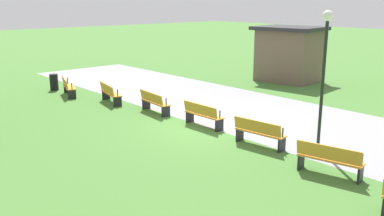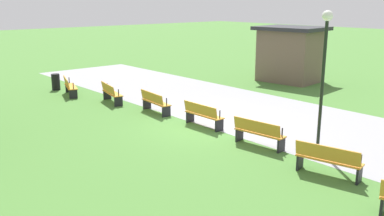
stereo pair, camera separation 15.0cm
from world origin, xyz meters
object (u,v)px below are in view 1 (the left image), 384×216
Objects in this scene: bench_3 at (203,114)px; bench_4 at (259,132)px; bench_0 at (68,86)px; kiosk at (288,53)px; bench_5 at (329,159)px; lamp_post at (325,55)px; trash_bin at (54,82)px; bench_1 at (110,93)px; bench_2 at (154,102)px.

bench_3 and bench_4 have the same top height.
kiosk is (4.67, 11.29, 1.12)m from bench_0.
lamp_post is (-1.39, 1.69, 2.46)m from bench_5.
trash_bin is at bearing 178.88° from bench_4.
bench_3 is at bearing 18.41° from bench_1.
bench_0 is at bearing -161.62° from bench_2.
kiosk is (1.99, 10.55, 1.12)m from bench_1.
bench_3 is at bearing -165.25° from lamp_post.
bench_4 is 0.41× the size of lamp_post.
lamp_post is (6.93, 1.24, 2.46)m from bench_2.
bench_5 is (13.76, 0.74, 0.00)m from bench_0.
bench_0 and bench_4 have the same top height.
bench_1 is 0.42× the size of lamp_post.
bench_5 reaches higher than trash_bin.
bench_1 reaches higher than trash_bin.
bench_2 and bench_4 have the same top height.
bench_5 is 3.29m from lamp_post.
bench_5 is (5.54, -0.59, 0.00)m from bench_3.
lamp_post is at bearing 117.15° from bench_5.
kiosk reaches higher than trash_bin.
bench_3 is 4.95m from lamp_post.
bench_0 is at bearing -1.91° from trash_bin.
bench_4 is at bearing -3.06° from bench_3.
bench_2 is 2.79m from bench_3.
bench_2 is 1.02× the size of bench_3.
bench_1 is 4.48m from trash_bin.
bench_1 is 2.79m from bench_2.
lamp_post reaches higher than bench_1.
bench_0 is at bearing -170.82° from bench_3.
bench_0 is at bearing 179.97° from bench_4.
bench_0 is 8.33m from bench_3.
bench_3 is 2.79m from bench_4.
trash_bin is 12.99m from kiosk.
bench_1 is at bearing -170.13° from lamp_post.
bench_3 is at bearing 161.59° from bench_5.
lamp_post is at bearing -55.44° from kiosk.
bench_0 is 13.78m from bench_5.
bench_2 is at bearing 21.47° from bench_1.
bench_0 is 1.00× the size of bench_1.
kiosk is (-6.33, 10.11, 1.12)m from bench_4.
bench_1 is 10.13m from lamp_post.
bench_0 is 0.42× the size of lamp_post.
bench_2 is at bearing 164.65° from bench_5.
bench_0 is 5.57m from bench_2.
bench_4 is 3.08m from lamp_post.
bench_1 is 0.46× the size of kiosk.
bench_4 is at bearing 5.03° from trash_bin.
bench_0 is 11.07m from bench_4.
lamp_post is (12.37, 2.42, 2.46)m from bench_0.
bench_4 is at bearing 158.53° from bench_5.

